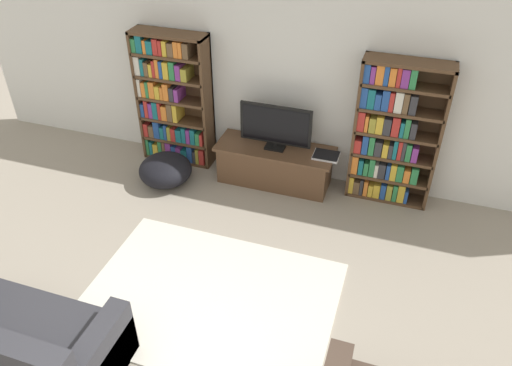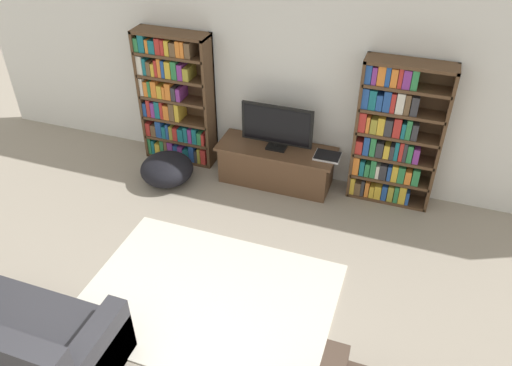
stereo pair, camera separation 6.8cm
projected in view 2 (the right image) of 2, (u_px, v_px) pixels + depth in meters
wall_back at (298, 79)px, 5.88m from camera, size 8.80×0.06×2.60m
bookshelf_left at (174, 100)px, 6.42m from camera, size 0.96×0.30×1.75m
bookshelf_right at (393, 135)px, 5.67m from camera, size 0.96×0.30×1.75m
tv_stand at (276, 165)px, 6.28m from camera, size 1.47×0.54×0.50m
television at (277, 126)px, 5.95m from camera, size 0.88×0.16×0.57m
laptop at (327, 156)px, 5.96m from camera, size 0.31×0.25×0.03m
area_rug at (208, 297)px, 4.83m from camera, size 2.39×1.74×0.02m
couch_left_sectional at (15, 342)px, 4.08m from camera, size 1.63×0.86×0.85m
beanbag_ottoman at (167, 169)px, 6.32m from camera, size 0.67×0.67×0.37m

